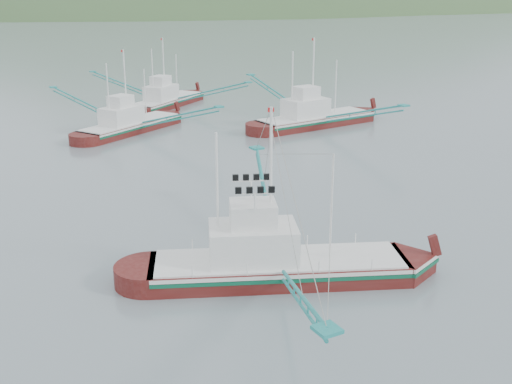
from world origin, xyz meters
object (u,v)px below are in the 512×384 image
bg_boat_far (129,114)px  bg_boat_right (314,113)px  bg_boat_extra (166,91)px  main_boat (277,243)px

bg_boat_far → bg_boat_right: 22.85m
bg_boat_right → bg_boat_extra: 24.50m
main_boat → bg_boat_far: main_boat is taller
main_boat → bg_boat_extra: size_ratio=1.15×
main_boat → bg_boat_far: bearing=106.7°
main_boat → bg_boat_far: 44.02m
bg_boat_right → bg_boat_extra: (-11.17, 21.80, 0.63)m
bg_boat_right → bg_boat_extra: size_ratio=1.24×
bg_boat_extra → bg_boat_right: bearing=-98.8°
bg_boat_far → bg_boat_right: bg_boat_right is taller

